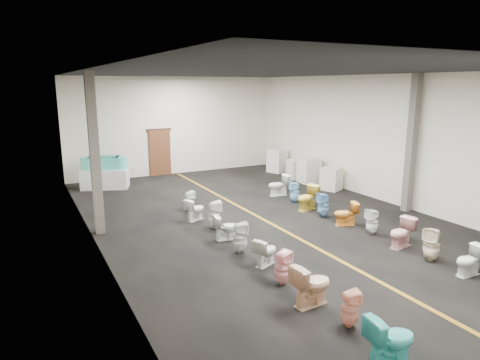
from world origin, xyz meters
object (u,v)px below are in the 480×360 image
(toilet_left_9, at_px, (189,201))
(toilet_right_3, at_px, (402,233))
(toilet_left_1, at_px, (350,309))
(toilet_right_9, at_px, (279,185))
(toilet_left_4, at_px, (266,251))
(toilet_left_8, at_px, (195,209))
(toilet_left_3, at_px, (282,268))
(toilet_right_4, at_px, (372,222))
(toilet_left_6, at_px, (226,227))
(toilet_right_2, at_px, (431,244))
(display_table, at_px, (105,178))
(toilet_right_8, at_px, (295,192))
(bathtub, at_px, (104,162))
(toilet_right_5, at_px, (346,214))
(appliance_crate_c, at_px, (297,169))
(toilet_right_1, at_px, (470,261))
(appliance_crate_a, at_px, (331,179))
(toilet_right_6, at_px, (323,205))
(toilet_left_7, at_px, (214,215))
(toilet_left_2, at_px, (311,284))
(appliance_crate_d, at_px, (277,161))
(toilet_left_5, at_px, (240,237))
(toilet_left_0, at_px, (390,339))
(appliance_crate_b, at_px, (309,170))
(toilet_right_7, at_px, (307,198))

(toilet_left_9, relative_size, toilet_right_3, 0.90)
(toilet_left_1, relative_size, toilet_right_9, 0.85)
(toilet_left_4, height_order, toilet_left_8, toilet_left_8)
(toilet_left_3, distance_m, toilet_right_4, 4.19)
(toilet_left_6, height_order, toilet_right_2, toilet_right_2)
(toilet_left_3, height_order, toilet_left_9, toilet_left_3)
(display_table, height_order, toilet_right_8, display_table)
(bathtub, xyz_separation_m, toilet_right_5, (5.49, -8.21, -0.71))
(toilet_left_8, bearing_deg, appliance_crate_c, -83.52)
(toilet_right_2, bearing_deg, appliance_crate_c, 143.27)
(toilet_right_1, bearing_deg, appliance_crate_c, 168.50)
(appliance_crate_a, bearing_deg, toilet_right_6, -133.18)
(toilet_left_7, xyz_separation_m, toilet_right_8, (3.72, 1.28, -0.04))
(toilet_left_2, bearing_deg, toilet_left_6, -6.33)
(toilet_left_4, distance_m, toilet_right_3, 3.76)
(toilet_left_6, relative_size, toilet_right_8, 0.91)
(toilet_left_6, bearing_deg, display_table, 21.51)
(appliance_crate_d, xyz_separation_m, toilet_right_1, (-2.41, -11.68, -0.19))
(toilet_right_3, relative_size, toilet_right_5, 1.09)
(toilet_left_4, relative_size, toilet_right_6, 0.83)
(toilet_left_5, bearing_deg, toilet_left_7, 10.06)
(toilet_left_6, xyz_separation_m, toilet_right_4, (3.82, -1.54, 0.03))
(toilet_right_3, bearing_deg, toilet_left_0, -59.68)
(toilet_right_4, relative_size, toilet_right_6, 0.93)
(toilet_right_4, distance_m, toilet_right_6, 1.92)
(toilet_left_2, xyz_separation_m, toilet_right_5, (3.80, 3.38, -0.06))
(display_table, relative_size, appliance_crate_d, 1.69)
(toilet_left_8, xyz_separation_m, toilet_right_8, (3.93, 0.26, 0.04))
(display_table, distance_m, toilet_right_5, 9.88)
(appliance_crate_b, xyz_separation_m, appliance_crate_d, (0.00, 2.54, 0.00))
(toilet_left_2, distance_m, toilet_right_2, 3.81)
(appliance_crate_d, xyz_separation_m, toilet_right_9, (-2.37, -3.82, -0.14))
(toilet_left_8, distance_m, toilet_right_9, 4.17)
(toilet_left_2, height_order, toilet_left_9, toilet_left_2)
(toilet_left_0, distance_m, toilet_right_3, 5.12)
(appliance_crate_d, distance_m, toilet_right_7, 6.43)
(toilet_left_1, relative_size, toilet_left_5, 0.85)
(toilet_left_5, height_order, toilet_right_9, toilet_right_9)
(appliance_crate_a, distance_m, appliance_crate_d, 4.03)
(display_table, xyz_separation_m, toilet_right_8, (5.60, -5.38, -0.02))
(toilet_left_6, distance_m, toilet_right_1, 5.89)
(display_table, height_order, appliance_crate_b, appliance_crate_b)
(toilet_left_4, height_order, toilet_left_9, toilet_left_9)
(appliance_crate_a, xyz_separation_m, toilet_left_1, (-6.17, -8.01, -0.11))
(toilet_left_6, distance_m, toilet_left_8, 2.00)
(appliance_crate_a, bearing_deg, toilet_right_3, -112.79)
(toilet_left_0, height_order, toilet_left_7, toilet_left_7)
(appliance_crate_c, distance_m, toilet_right_5, 6.59)
(appliance_crate_d, relative_size, toilet_left_0, 1.35)
(toilet_right_4, bearing_deg, appliance_crate_a, 150.43)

